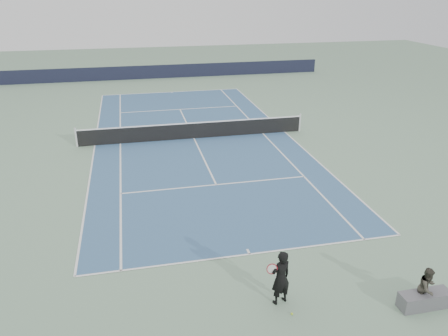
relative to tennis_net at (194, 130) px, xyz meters
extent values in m
plane|color=gray|center=(0.00, 0.00, -0.50)|extent=(80.00, 80.00, 0.00)
cube|color=#375B83|center=(0.00, 0.00, -0.50)|extent=(10.97, 23.77, 0.01)
cylinder|color=silver|center=(-6.40, 0.00, 0.03)|extent=(0.10, 0.10, 1.07)
cylinder|color=silver|center=(6.40, 0.00, 0.03)|extent=(0.10, 0.10, 1.07)
cube|color=black|center=(0.00, 0.00, -0.04)|extent=(12.80, 0.03, 0.90)
cube|color=white|center=(0.00, 0.00, 0.43)|extent=(12.80, 0.04, 0.06)
cube|color=black|center=(0.00, 17.88, 0.10)|extent=(30.00, 0.25, 1.20)
imported|color=black|center=(0.19, -14.28, 0.32)|extent=(0.73, 0.61, 1.64)
torus|color=maroon|center=(-0.09, -14.33, 0.68)|extent=(0.34, 0.18, 0.36)
cylinder|color=white|center=(-0.09, -14.33, 0.68)|extent=(0.29, 0.14, 0.32)
cylinder|color=white|center=(0.03, -14.30, 0.42)|extent=(0.08, 0.13, 0.27)
sphere|color=#BDE12E|center=(0.35, -14.84, -0.47)|extent=(0.07, 0.07, 0.07)
cube|color=#58575C|center=(3.98, -15.31, -0.27)|extent=(1.50, 0.98, 0.46)
imported|color=#3A372E|center=(3.98, -15.31, 0.12)|extent=(0.73, 0.66, 1.23)
camera|label=1|loc=(-3.41, -23.45, 7.66)|focal=35.00mm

